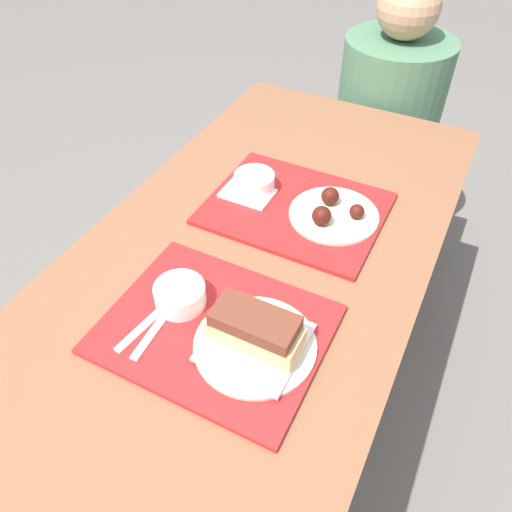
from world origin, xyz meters
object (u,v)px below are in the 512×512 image
(tray_near, at_px, (215,329))
(person_seated_across, at_px, (391,94))
(wings_plate_far, at_px, (333,212))
(brisket_sandwich_plate, at_px, (255,335))
(bowl_coleslaw_far, at_px, (254,181))
(bowl_coleslaw_near, at_px, (180,294))
(tray_far, at_px, (295,208))

(tray_near, relative_size, person_seated_across, 0.63)
(wings_plate_far, height_order, person_seated_across, person_seated_across)
(brisket_sandwich_plate, bearing_deg, tray_near, 177.44)
(brisket_sandwich_plate, distance_m, bowl_coleslaw_far, 0.49)
(bowl_coleslaw_far, distance_m, wings_plate_far, 0.22)
(bowl_coleslaw_near, xyz_separation_m, brisket_sandwich_plate, (0.18, -0.03, 0.01))
(bowl_coleslaw_near, distance_m, wings_plate_far, 0.44)
(tray_near, distance_m, bowl_coleslaw_far, 0.45)
(tray_near, relative_size, brisket_sandwich_plate, 1.83)
(wings_plate_far, bearing_deg, bowl_coleslaw_near, -113.91)
(tray_far, relative_size, wings_plate_far, 1.95)
(tray_near, height_order, tray_far, same)
(bowl_coleslaw_far, bearing_deg, brisket_sandwich_plate, -62.71)
(bowl_coleslaw_far, height_order, wings_plate_far, wings_plate_far)
(bowl_coleslaw_near, distance_m, person_seated_across, 1.23)
(brisket_sandwich_plate, relative_size, bowl_coleslaw_far, 2.25)
(tray_far, distance_m, wings_plate_far, 0.10)
(brisket_sandwich_plate, height_order, bowl_coleslaw_far, brisket_sandwich_plate)
(tray_near, bearing_deg, brisket_sandwich_plate, -2.56)
(tray_far, bearing_deg, person_seated_across, 88.54)
(tray_far, bearing_deg, bowl_coleslaw_far, 173.33)
(brisket_sandwich_plate, bearing_deg, wings_plate_far, 90.77)
(bowl_coleslaw_near, bearing_deg, tray_near, -13.62)
(tray_near, height_order, bowl_coleslaw_far, bowl_coleslaw_far)
(tray_far, bearing_deg, bowl_coleslaw_near, -101.68)
(bowl_coleslaw_near, xyz_separation_m, bowl_coleslaw_far, (-0.04, 0.41, 0.00))
(tray_near, distance_m, person_seated_across, 1.24)
(brisket_sandwich_plate, height_order, wings_plate_far, brisket_sandwich_plate)
(tray_far, height_order, brisket_sandwich_plate, brisket_sandwich_plate)
(bowl_coleslaw_far, relative_size, person_seated_across, 0.15)
(tray_near, distance_m, wings_plate_far, 0.43)
(brisket_sandwich_plate, xyz_separation_m, wings_plate_far, (-0.01, 0.43, -0.02))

